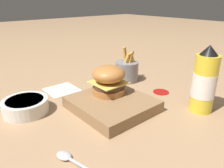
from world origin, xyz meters
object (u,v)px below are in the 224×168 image
object	(u,v)px
side_bowl	(26,106)
spoon	(75,162)
burger	(109,80)
ketchup_bottle	(204,82)
serving_board	(112,104)
fries_basket	(127,71)

from	to	relation	value
side_bowl	spoon	distance (m)	0.29
burger	ketchup_bottle	world-z (taller)	ketchup_bottle
serving_board	ketchup_bottle	world-z (taller)	ketchup_bottle
side_bowl	spoon	xyz separation A→B (m)	(0.29, -0.01, -0.02)
spoon	serving_board	bearing A→B (deg)	-71.51
ketchup_bottle	side_bowl	world-z (taller)	ketchup_bottle
fries_basket	side_bowl	size ratio (longest dim) A/B	1.05
fries_basket	serving_board	bearing A→B (deg)	-54.36
ketchup_bottle	fries_basket	bearing A→B (deg)	178.48
ketchup_bottle	fries_basket	distance (m)	0.34
side_bowl	fries_basket	bearing A→B (deg)	89.70
burger	serving_board	bearing A→B (deg)	-27.24
burger	ketchup_bottle	xyz separation A→B (m)	(0.23, 0.18, 0.01)
fries_basket	side_bowl	xyz separation A→B (m)	(-0.00, -0.43, -0.02)
burger	spoon	bearing A→B (deg)	-53.55
burger	ketchup_bottle	size ratio (longest dim) A/B	0.52
side_bowl	serving_board	bearing A→B (deg)	54.00
burger	spoon	distance (m)	0.31
serving_board	fries_basket	xyz separation A→B (m)	(-0.15, 0.21, 0.03)
fries_basket	spoon	size ratio (longest dim) A/B	0.79
serving_board	ketchup_bottle	xyz separation A→B (m)	(0.18, 0.20, 0.08)
burger	ketchup_bottle	distance (m)	0.29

